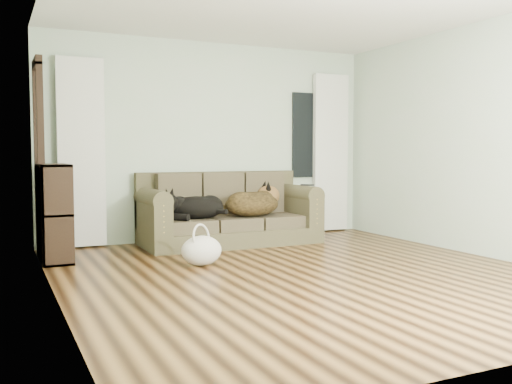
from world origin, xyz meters
name	(u,v)px	position (x,y,z in m)	size (l,w,h in m)	color
floor	(306,274)	(0.00, 0.00, 0.00)	(5.00, 5.00, 0.00)	black
wall_back	(212,141)	(0.00, 2.50, 1.30)	(4.50, 0.04, 2.60)	#B6C2B3
wall_left	(53,133)	(-2.25, 0.00, 1.30)	(0.04, 5.00, 2.60)	#B6C2B3
wall_right	(484,139)	(2.25, 0.00, 1.30)	(0.04, 5.00, 2.60)	#B6C2B3
curtain_left	(81,153)	(-1.70, 2.42, 1.15)	(0.55, 0.08, 2.25)	white
curtain_right	(330,153)	(1.80, 2.42, 1.15)	(0.55, 0.08, 2.25)	white
window_pane	(308,135)	(1.45, 2.47, 1.40)	(0.50, 0.03, 1.20)	black
door_casing	(39,162)	(-2.20, 2.05, 1.05)	(0.07, 0.60, 2.10)	black
sofa	(230,208)	(0.04, 1.97, 0.45)	(2.20, 0.95, 0.90)	#30281A
dog_black_lab	(193,208)	(-0.47, 1.91, 0.48)	(0.67, 0.46, 0.28)	black
dog_shepherd	(254,205)	(0.32, 1.88, 0.49)	(0.78, 0.55, 0.34)	black
tv_remote	(307,185)	(1.05, 1.78, 0.73)	(0.06, 0.20, 0.02)	black
tote_bag	(201,250)	(-0.77, 0.80, 0.16)	(0.42, 0.32, 0.31)	silver
bookshelf	(54,214)	(-2.09, 1.74, 0.50)	(0.31, 0.82, 1.03)	black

